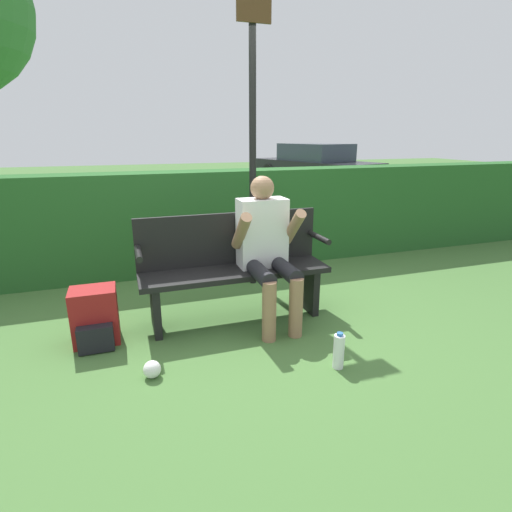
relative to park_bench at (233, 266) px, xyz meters
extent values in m
plane|color=#426B33|center=(0.00, -0.06, -0.47)|extent=(40.00, 40.00, 0.00)
cube|color=#235623|center=(0.00, 1.44, 0.11)|extent=(12.00, 0.44, 1.15)
cube|color=black|center=(0.00, -0.06, -0.03)|extent=(1.60, 0.42, 0.05)
cube|color=black|center=(0.00, 0.13, 0.21)|extent=(1.60, 0.04, 0.45)
cube|color=black|center=(-0.68, -0.06, -0.26)|extent=(0.06, 0.37, 0.41)
cube|color=black|center=(0.68, -0.06, -0.26)|extent=(0.06, 0.37, 0.41)
cylinder|color=black|center=(-0.78, -0.06, 0.21)|extent=(0.05, 0.37, 0.05)
cylinder|color=black|center=(0.78, -0.06, 0.21)|extent=(0.05, 0.37, 0.05)
cube|color=silver|center=(0.25, -0.02, 0.28)|extent=(0.41, 0.22, 0.58)
sphere|color=#997051|center=(0.25, -0.02, 0.66)|extent=(0.20, 0.20, 0.20)
cylinder|color=black|center=(0.14, -0.27, 0.02)|extent=(0.13, 0.49, 0.13)
cylinder|color=black|center=(0.36, -0.27, 0.02)|extent=(0.13, 0.49, 0.13)
cylinder|color=#997051|center=(0.14, -0.51, -0.22)|extent=(0.11, 0.11, 0.49)
cylinder|color=#997051|center=(0.36, -0.51, -0.22)|extent=(0.11, 0.11, 0.49)
cylinder|color=#997051|center=(0.03, -0.17, 0.34)|extent=(0.09, 0.35, 0.35)
cylinder|color=#997051|center=(0.48, -0.17, 0.34)|extent=(0.09, 0.35, 0.35)
cube|color=maroon|center=(-1.14, -0.10, -0.25)|extent=(0.34, 0.26, 0.44)
cube|color=black|center=(-1.14, -0.27, -0.36)|extent=(0.25, 0.09, 0.20)
cylinder|color=white|center=(0.46, -1.03, -0.34)|extent=(0.08, 0.08, 0.25)
cylinder|color=#2D66B2|center=(0.46, -1.03, -0.21)|extent=(0.04, 0.04, 0.02)
cylinder|color=black|center=(0.42, 0.74, 0.94)|extent=(0.07, 0.07, 2.82)
cube|color=brown|center=(0.42, 0.70, 2.18)|extent=(0.33, 0.02, 0.25)
cube|color=black|center=(5.30, 9.02, -0.01)|extent=(2.97, 4.80, 0.56)
cube|color=#333D4C|center=(5.30, 9.02, 0.54)|extent=(2.10, 2.51, 0.54)
cylinder|color=black|center=(4.10, 10.11, -0.18)|extent=(0.34, 0.60, 0.58)
cylinder|color=black|center=(5.71, 10.59, -0.18)|extent=(0.34, 0.60, 0.58)
cylinder|color=black|center=(4.90, 7.45, -0.18)|extent=(0.34, 0.60, 0.58)
cylinder|color=black|center=(6.51, 7.93, -0.18)|extent=(0.34, 0.60, 0.58)
sphere|color=silver|center=(-0.77, -0.74, -0.41)|extent=(0.12, 0.12, 0.12)
camera|label=1|loc=(-0.86, -3.15, 1.08)|focal=28.00mm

